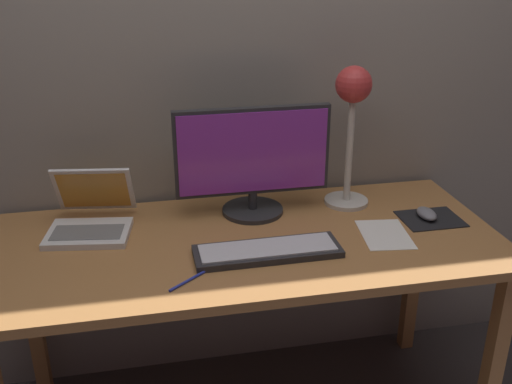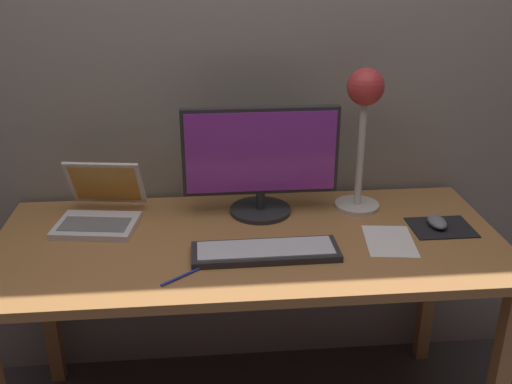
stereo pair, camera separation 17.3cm
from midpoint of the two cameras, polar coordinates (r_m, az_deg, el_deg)
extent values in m
cube|color=gray|center=(2.06, 0.84, 14.72)|extent=(4.80, 0.06, 2.60)
cube|color=#A8703D|center=(1.86, 2.04, -5.01)|extent=(1.60, 0.70, 0.03)
cube|color=#A8703D|center=(2.06, 24.86, -16.63)|extent=(0.05, 0.05, 0.71)
cube|color=#A8703D|center=(2.34, -17.61, -10.23)|extent=(0.05, 0.05, 0.71)
cube|color=#A8703D|center=(2.47, 18.49, -8.43)|extent=(0.05, 0.05, 0.71)
cylinder|color=#28282B|center=(2.02, 2.87, -1.83)|extent=(0.21, 0.21, 0.01)
cylinder|color=#28282B|center=(2.01, 2.89, -0.86)|extent=(0.03, 0.03, 0.06)
cube|color=#28282B|center=(1.94, 3.00, 3.96)|extent=(0.52, 0.03, 0.30)
cube|color=purple|center=(1.93, 3.07, 3.79)|extent=(0.50, 0.00, 0.27)
cube|color=#28282B|center=(1.75, 3.77, -5.91)|extent=(0.44, 0.14, 0.02)
cube|color=silver|center=(1.75, 3.78, -5.56)|extent=(0.41, 0.12, 0.01)
cube|color=silver|center=(1.96, -12.85, -3.24)|extent=(0.28, 0.22, 0.02)
cube|color=slate|center=(1.94, -12.98, -3.14)|extent=(0.23, 0.13, 0.00)
cube|color=silver|center=(2.04, -12.10, 0.82)|extent=(0.27, 0.13, 0.17)
cube|color=gold|center=(2.04, -12.10, 0.82)|extent=(0.23, 0.11, 0.15)
cylinder|color=beige|center=(2.10, 12.12, -1.33)|extent=(0.15, 0.15, 0.01)
cylinder|color=silver|center=(2.03, 12.59, 3.87)|extent=(0.02, 0.02, 0.39)
sphere|color=#BF3333|center=(1.97, 13.14, 9.89)|extent=(0.12, 0.12, 0.12)
sphere|color=#FFEAB2|center=(1.97, 13.15, 8.96)|extent=(0.04, 0.04, 0.04)
cube|color=black|center=(2.03, 19.92, -3.32)|extent=(0.20, 0.16, 0.00)
ellipsoid|color=slate|center=(2.03, 19.58, -2.82)|extent=(0.06, 0.10, 0.03)
cube|color=white|center=(1.90, 15.44, -4.68)|extent=(0.17, 0.23, 0.00)
cylinder|color=#2633A5|center=(1.65, -4.24, -8.26)|extent=(0.12, 0.09, 0.01)
camera|label=1|loc=(0.09, -87.14, 1.22)|focal=41.14mm
camera|label=2|loc=(0.09, 92.86, -1.22)|focal=41.14mm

